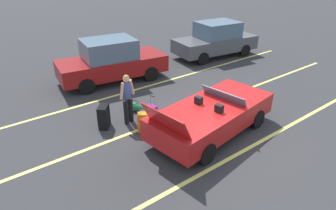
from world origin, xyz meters
name	(u,v)px	position (x,y,z in m)	size (l,w,h in m)	color
ground_plane	(210,132)	(0.00, 0.00, 0.00)	(80.00, 80.00, 0.00)	#333335
lot_line_near	(242,152)	(0.00, -1.25, 0.00)	(18.00, 0.12, 0.01)	#EAE066
lot_line_mid	(181,114)	(0.00, 1.45, 0.00)	(18.00, 0.12, 0.01)	#EAE066
lot_line_far	(139,89)	(0.00, 4.15, 0.00)	(18.00, 0.12, 0.01)	#EAE066
convertible_car	(216,113)	(0.20, 0.03, 0.59)	(4.37, 2.31, 1.51)	red
suitcase_large_black	(104,117)	(-2.45, 2.26, 0.37)	(0.52, 0.55, 0.74)	black
suitcase_medium_bright	(144,122)	(-1.57, 1.30, 0.31)	(0.46, 0.44, 0.83)	orange
suitcase_small_carryon	(152,113)	(-0.98, 1.76, 0.25)	(0.29, 0.38, 0.84)	#991E8C
duffel_bag	(133,107)	(-1.17, 2.65, 0.16)	(0.63, 0.69, 0.34)	#19723F
traveler_person	(127,97)	(-1.68, 2.05, 0.93)	(0.61, 0.29, 1.65)	black
parked_sedan_near	(111,61)	(-0.41, 5.61, 0.89)	(4.70, 2.40, 1.82)	maroon
parked_sedan_far	(216,40)	(5.67, 5.44, 0.89)	(4.69, 2.36, 1.82)	#4C4C51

